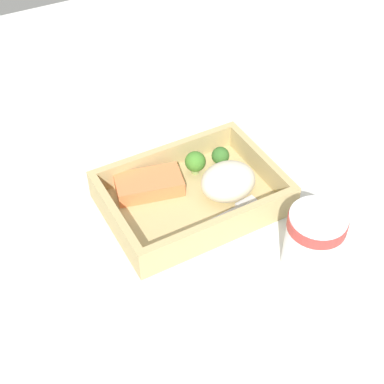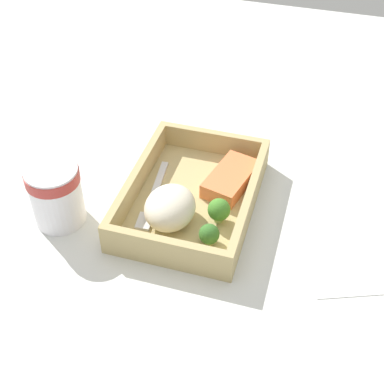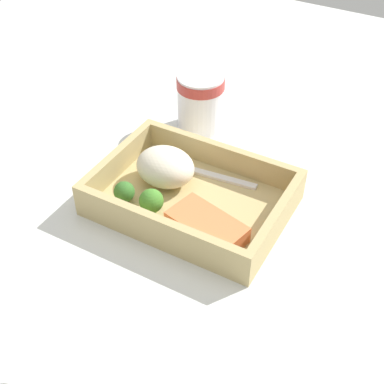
% 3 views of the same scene
% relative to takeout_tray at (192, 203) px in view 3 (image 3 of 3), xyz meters
% --- Properties ---
extents(ground_plane, '(1.60, 1.60, 0.02)m').
position_rel_takeout_tray_xyz_m(ground_plane, '(0.00, 0.00, -0.02)').
color(ground_plane, silver).
extents(takeout_tray, '(0.27, 0.19, 0.01)m').
position_rel_takeout_tray_xyz_m(takeout_tray, '(0.00, 0.00, 0.00)').
color(takeout_tray, tan).
rests_on(takeout_tray, ground_plane).
extents(tray_rim, '(0.27, 0.19, 0.04)m').
position_rel_takeout_tray_xyz_m(tray_rim, '(0.00, 0.00, 0.03)').
color(tray_rim, tan).
rests_on(tray_rim, takeout_tray).
extents(salmon_fillet, '(0.12, 0.08, 0.03)m').
position_rel_takeout_tray_xyz_m(salmon_fillet, '(-0.05, 0.05, 0.02)').
color(salmon_fillet, '#EC7744').
rests_on(salmon_fillet, takeout_tray).
extents(mashed_potatoes, '(0.09, 0.07, 0.05)m').
position_rel_takeout_tray_xyz_m(mashed_potatoes, '(0.05, -0.02, 0.03)').
color(mashed_potatoes, beige).
rests_on(mashed_potatoes, takeout_tray).
extents(broccoli_floret_1, '(0.03, 0.03, 0.03)m').
position_rel_takeout_tray_xyz_m(broccoli_floret_1, '(0.08, 0.05, 0.02)').
color(broccoli_floret_1, '#819659').
rests_on(broccoli_floret_1, takeout_tray).
extents(broccoli_floret_2, '(0.03, 0.03, 0.04)m').
position_rel_takeout_tray_xyz_m(broccoli_floret_2, '(0.03, 0.05, 0.03)').
color(broccoli_floret_2, '#89A25A').
rests_on(broccoli_floret_2, takeout_tray).
extents(fork, '(0.16, 0.03, 0.00)m').
position_rel_takeout_tray_xyz_m(fork, '(0.02, -0.06, 0.01)').
color(fork, silver).
rests_on(fork, takeout_tray).
extents(paper_cup, '(0.08, 0.08, 0.10)m').
position_rel_takeout_tray_xyz_m(paper_cup, '(0.09, -0.18, 0.05)').
color(paper_cup, white).
rests_on(paper_cup, ground_plane).
extents(receipt_slip, '(0.14, 0.18, 0.00)m').
position_rel_takeout_tray_xyz_m(receipt_slip, '(0.06, 0.27, -0.00)').
color(receipt_slip, white).
rests_on(receipt_slip, ground_plane).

